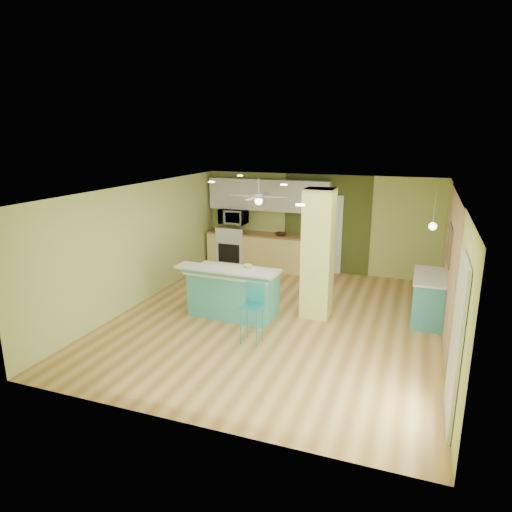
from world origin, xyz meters
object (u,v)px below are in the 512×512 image
at_px(peninsula, 233,292).
at_px(fruit_bowl, 281,234).
at_px(side_counter, 428,297).
at_px(canister, 248,269).
at_px(bar_stool, 253,303).

bearing_deg(peninsula, fruit_bowl, 92.59).
bearing_deg(side_counter, fruit_bowl, 149.45).
bearing_deg(peninsula, canister, -0.56).
relative_size(bar_stool, side_counter, 0.75).
bearing_deg(canister, side_counter, 18.65).
relative_size(side_counter, fruit_bowl, 4.63).
bearing_deg(fruit_bowl, peninsula, -89.38).
bearing_deg(peninsula, side_counter, 18.90).
height_order(peninsula, fruit_bowl, peninsula).
bearing_deg(side_counter, canister, -161.35).
distance_m(peninsula, side_counter, 3.75).
bearing_deg(side_counter, peninsula, -163.08).
bearing_deg(canister, peninsula, 177.46).
bearing_deg(bar_stool, side_counter, 37.18).
distance_m(bar_stool, fruit_bowl, 4.27).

